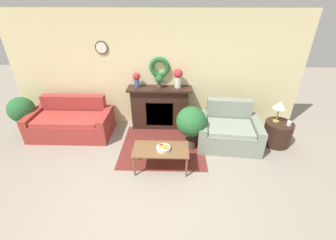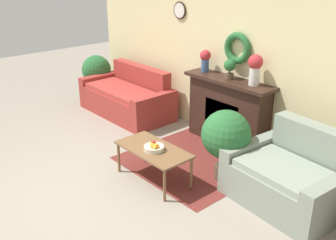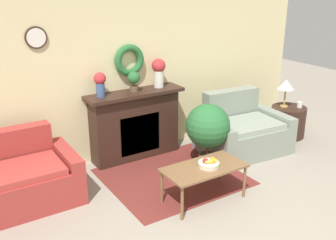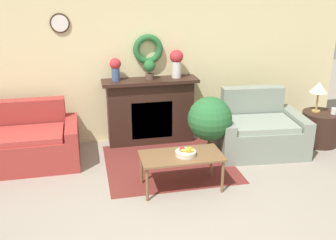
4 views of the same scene
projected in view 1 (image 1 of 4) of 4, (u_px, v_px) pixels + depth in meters
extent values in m
plane|color=gray|center=(144.00, 208.00, 3.53)|extent=(16.00, 16.00, 0.00)
cube|color=maroon|center=(163.00, 146.00, 4.97)|extent=(1.80, 1.62, 0.01)
cube|color=beige|center=(155.00, 72.00, 5.25)|extent=(6.80, 0.06, 2.70)
cylinder|color=#382319|center=(101.00, 48.00, 4.97)|extent=(0.28, 0.02, 0.28)
cylinder|color=white|center=(101.00, 48.00, 4.96)|extent=(0.24, 0.01, 0.24)
torus|color=#286633|center=(159.00, 67.00, 5.11)|extent=(0.47, 0.10, 0.47)
cube|color=#331E16|center=(160.00, 108.00, 5.49)|extent=(1.35, 0.34, 1.00)
cube|color=black|center=(160.00, 114.00, 5.39)|extent=(0.65, 0.02, 0.60)
cube|color=orange|center=(160.00, 117.00, 5.42)|extent=(0.52, 0.01, 0.33)
cube|color=#331E16|center=(159.00, 89.00, 5.20)|extent=(1.49, 0.41, 0.05)
cube|color=#9E332D|center=(70.00, 129.00, 5.19)|extent=(1.50, 0.71, 0.44)
cube|color=#9E332D|center=(76.00, 112.00, 5.49)|extent=(1.50, 0.20, 0.86)
cube|color=#9E332D|center=(36.00, 123.00, 5.27)|extent=(0.17, 0.91, 0.58)
cube|color=#9E332D|center=(106.00, 124.00, 5.23)|extent=(0.17, 0.91, 0.58)
cube|color=#AD3832|center=(68.00, 119.00, 5.07)|extent=(1.44, 0.66, 0.08)
cube|color=gray|center=(229.00, 138.00, 4.85)|extent=(1.04, 0.84, 0.44)
cube|color=gray|center=(227.00, 118.00, 5.16)|extent=(0.99, 0.30, 0.92)
cube|color=gray|center=(202.00, 131.00, 4.97)|extent=(0.26, 0.98, 0.58)
cube|color=gray|center=(255.00, 134.00, 4.85)|extent=(0.26, 0.98, 0.58)
cube|color=gray|center=(230.00, 128.00, 4.73)|extent=(0.99, 0.78, 0.08)
cube|color=brown|center=(161.00, 149.00, 4.13)|extent=(1.03, 0.52, 0.03)
cylinder|color=brown|center=(134.00, 166.00, 4.07)|extent=(0.04, 0.04, 0.43)
cylinder|color=brown|center=(186.00, 167.00, 4.04)|extent=(0.04, 0.04, 0.43)
cylinder|color=brown|center=(138.00, 151.00, 4.45)|extent=(0.04, 0.04, 0.43)
cylinder|color=brown|center=(186.00, 152.00, 4.43)|extent=(0.04, 0.04, 0.43)
cylinder|color=beige|center=(163.00, 148.00, 4.09)|extent=(0.26, 0.26, 0.06)
sphere|color=#B2231E|center=(161.00, 145.00, 4.08)|extent=(0.07, 0.07, 0.07)
sphere|color=orange|center=(166.00, 146.00, 4.05)|extent=(0.07, 0.07, 0.07)
sphere|color=orange|center=(165.00, 147.00, 4.03)|extent=(0.07, 0.07, 0.07)
ellipsoid|color=yellow|center=(164.00, 147.00, 4.03)|extent=(0.17, 0.08, 0.04)
cylinder|color=#331E16|center=(277.00, 133.00, 4.95)|extent=(0.59, 0.59, 0.53)
cylinder|color=#B28E42|center=(276.00, 121.00, 4.87)|extent=(0.13, 0.13, 0.02)
cylinder|color=#B28E42|center=(278.00, 115.00, 4.79)|extent=(0.03, 0.03, 0.30)
cone|color=beige|center=(280.00, 105.00, 4.68)|extent=(0.28, 0.28, 0.16)
cylinder|color=silver|center=(289.00, 123.00, 4.70)|extent=(0.09, 0.09, 0.10)
cylinder|color=#3D5684|center=(137.00, 83.00, 5.19)|extent=(0.12, 0.12, 0.20)
sphere|color=#B72D33|center=(136.00, 76.00, 5.11)|extent=(0.17, 0.17, 0.17)
cylinder|color=silver|center=(178.00, 82.00, 5.15)|extent=(0.15, 0.15, 0.25)
sphere|color=#B72D33|center=(178.00, 74.00, 5.05)|extent=(0.21, 0.21, 0.21)
cylinder|color=brown|center=(159.00, 86.00, 5.18)|extent=(0.13, 0.13, 0.08)
cylinder|color=#4C3823|center=(159.00, 83.00, 5.15)|extent=(0.02, 0.02, 0.05)
sphere|color=#286633|center=(159.00, 79.00, 5.10)|extent=(0.18, 0.18, 0.18)
cylinder|color=brown|center=(28.00, 128.00, 5.45)|extent=(0.26, 0.26, 0.19)
cylinder|color=#4C3823|center=(26.00, 122.00, 5.37)|extent=(0.04, 0.04, 0.16)
sphere|color=#286633|center=(21.00, 110.00, 5.20)|extent=(0.59, 0.59, 0.59)
cylinder|color=brown|center=(190.00, 143.00, 4.90)|extent=(0.25, 0.25, 0.20)
cylinder|color=#4C3823|center=(190.00, 136.00, 4.81)|extent=(0.04, 0.04, 0.17)
sphere|color=#286633|center=(191.00, 122.00, 4.64)|extent=(0.63, 0.63, 0.63)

